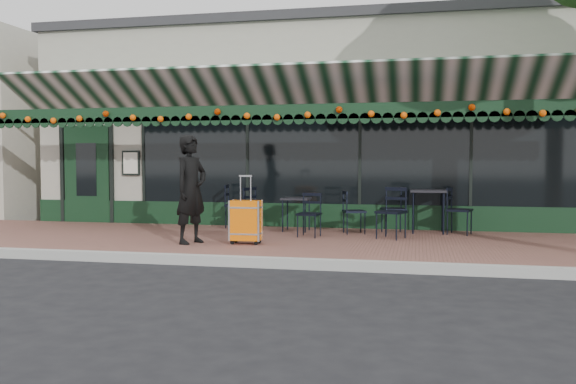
% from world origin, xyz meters
% --- Properties ---
extents(ground, '(80.00, 80.00, 0.00)m').
position_xyz_m(ground, '(0.00, 0.00, 0.00)').
color(ground, black).
rests_on(ground, ground).
extents(sidewalk, '(18.00, 4.00, 0.15)m').
position_xyz_m(sidewalk, '(0.00, 2.00, 0.07)').
color(sidewalk, brown).
rests_on(sidewalk, ground).
extents(curb, '(18.00, 0.16, 0.15)m').
position_xyz_m(curb, '(0.00, -0.08, 0.07)').
color(curb, '#9E9E99').
rests_on(curb, ground).
extents(restaurant_building, '(12.00, 9.60, 4.50)m').
position_xyz_m(restaurant_building, '(0.00, 7.84, 2.27)').
color(restaurant_building, '#A6A390').
rests_on(restaurant_building, ground).
extents(woman, '(0.66, 0.79, 1.84)m').
position_xyz_m(woman, '(-1.17, 1.10, 1.07)').
color(woman, black).
rests_on(woman, sidewalk).
extents(suitcase, '(0.51, 0.30, 1.15)m').
position_xyz_m(suitcase, '(-0.25, 1.22, 0.53)').
color(suitcase, orange).
rests_on(suitcase, sidewalk).
extents(cafe_table_a, '(0.68, 0.68, 0.84)m').
position_xyz_m(cafe_table_a, '(2.77, 3.54, 0.90)').
color(cafe_table_a, black).
rests_on(cafe_table_a, sidewalk).
extents(cafe_table_b, '(0.54, 0.54, 0.67)m').
position_xyz_m(cafe_table_b, '(0.21, 3.23, 0.75)').
color(cafe_table_b, black).
rests_on(cafe_table_b, sidewalk).
extents(chair_a_left, '(0.56, 0.56, 0.90)m').
position_xyz_m(chair_a_left, '(2.12, 3.31, 0.60)').
color(chair_a_left, black).
rests_on(chair_a_left, sidewalk).
extents(chair_a_right, '(0.56, 0.56, 0.91)m').
position_xyz_m(chair_a_right, '(3.36, 3.37, 0.60)').
color(chair_a_right, black).
rests_on(chair_a_right, sidewalk).
extents(chair_a_front, '(0.61, 0.61, 0.94)m').
position_xyz_m(chair_a_front, '(2.11, 2.45, 0.62)').
color(chair_a_front, black).
rests_on(chair_a_front, sidewalk).
extents(chair_b_left, '(0.58, 0.58, 0.89)m').
position_xyz_m(chair_b_left, '(-0.89, 3.20, 0.59)').
color(chair_b_left, black).
rests_on(chair_b_left, sidewalk).
extents(chair_b_right, '(0.53, 0.53, 0.84)m').
position_xyz_m(chair_b_right, '(1.38, 3.07, 0.57)').
color(chair_b_right, black).
rests_on(chair_b_right, sidewalk).
extents(chair_b_front, '(0.46, 0.46, 0.82)m').
position_xyz_m(chair_b_front, '(0.62, 2.40, 0.56)').
color(chair_b_front, black).
rests_on(chair_b_front, sidewalk).
extents(chair_solo, '(0.52, 0.52, 0.92)m').
position_xyz_m(chair_solo, '(-1.15, 3.61, 0.61)').
color(chair_solo, black).
rests_on(chair_solo, sidewalk).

